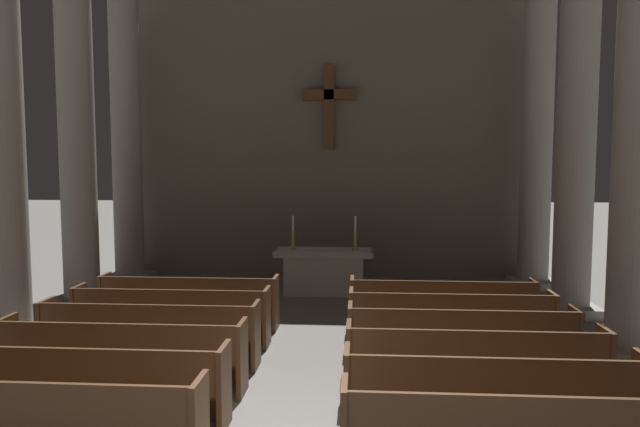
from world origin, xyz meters
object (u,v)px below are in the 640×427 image
object	(u,v)px
column_right_second	(639,124)
altar	(324,270)
pew_left_row_2	(87,384)
pew_left_row_6	(189,302)
column_right_fourth	(537,139)
candlestick_left	(293,238)
pew_right_row_2	(493,395)
pew_left_row_4	(150,333)
pew_left_row_5	(171,316)
column_left_second	(0,127)
pew_right_row_5	(451,321)
pew_right_row_4	(461,340)
column_left_fourth	(127,140)
pew_left_row_1	(38,423)
pew_right_row_6	(442,306)
column_left_third	(77,135)
pew_left_row_3	(122,355)
candlestick_right	(355,239)
pew_right_row_3	(475,364)
column_right_third	(576,133)

from	to	relation	value
column_right_second	altar	world-z (taller)	column_right_second
pew_left_row_2	pew_left_row_6	distance (m)	3.93
column_right_fourth	candlestick_left	xyz separation A→B (m)	(-5.59, -0.99, -2.26)
pew_right_row_2	column_right_fourth	bearing A→B (deg)	71.23
pew_left_row_4	pew_left_row_5	size ratio (longest dim) A/B	1.00
column_left_second	candlestick_left	size ratio (longest dim) A/B	9.49
pew_left_row_5	pew_right_row_5	xyz separation A→B (m)	(4.47, 0.00, 0.00)
pew_left_row_4	pew_right_row_2	xyz separation A→B (m)	(4.47, -1.96, 0.00)
pew_right_row_4	column_left_fourth	distance (m)	9.71
pew_right_row_2	column_left_second	world-z (taller)	column_left_second
pew_left_row_1	pew_right_row_6	size ratio (longest dim) A/B	1.00
pew_left_row_1	pew_right_row_4	bearing A→B (deg)	33.40
column_left_second	column_right_second	distance (m)	9.79
pew_left_row_5	pew_right_row_6	size ratio (longest dim) A/B	1.00
pew_left_row_2	pew_left_row_6	xyz separation A→B (m)	(0.00, 3.93, 0.00)
pew_left_row_4	pew_right_row_5	xyz separation A→B (m)	(4.47, 0.98, 0.00)
column_right_second	column_left_third	xyz separation A→B (m)	(-9.79, 2.50, 0.00)
pew_left_row_3	column_left_second	xyz separation A→B (m)	(-2.66, 1.83, 3.04)
pew_right_row_5	pew_right_row_2	bearing A→B (deg)	-90.00
pew_left_row_6	column_right_second	xyz separation A→B (m)	(7.13, -1.11, 3.04)
pew_left_row_6	candlestick_right	size ratio (longest dim) A/B	4.19
pew_left_row_4	pew_right_row_4	bearing A→B (deg)	0.00
pew_left_row_1	pew_right_row_3	distance (m)	4.88
pew_right_row_6	column_right_fourth	size ratio (longest dim) A/B	0.44
pew_right_row_4	altar	xyz separation A→B (m)	(-2.23, 4.87, 0.06)
pew_right_row_2	pew_right_row_5	xyz separation A→B (m)	(0.00, 2.95, 0.00)
column_right_third	altar	size ratio (longest dim) A/B	3.27
column_left_third	pew_right_row_4	bearing A→B (deg)	-25.21
pew_left_row_1	pew_right_row_3	size ratio (longest dim) A/B	1.00
column_left_third	altar	bearing A→B (deg)	17.20
pew_left_row_4	pew_right_row_2	size ratio (longest dim) A/B	1.00
pew_left_row_2	altar	xyz separation A→B (m)	(2.23, 6.83, 0.06)
pew_right_row_6	column_left_second	size ratio (longest dim) A/B	0.44
column_left_second	altar	bearing A→B (deg)	39.40
pew_right_row_5	column_left_second	size ratio (longest dim) A/B	0.44
column_left_third	pew_right_row_5	bearing A→B (deg)	-18.42
pew_left_row_2	altar	size ratio (longest dim) A/B	1.44
column_left_fourth	candlestick_right	distance (m)	6.11
pew_left_row_1	candlestick_right	world-z (taller)	candlestick_right
column_left_fourth	pew_right_row_2	bearing A→B (deg)	-47.67
pew_right_row_6	pew_left_row_3	bearing A→B (deg)	-146.60
pew_left_row_3	pew_left_row_6	distance (m)	2.95
pew_left_row_6	column_left_third	bearing A→B (deg)	152.39
pew_right_row_2	candlestick_left	xyz separation A→B (m)	(-2.93, 6.83, 0.78)
pew_left_row_6	column_left_third	distance (m)	4.27
pew_right_row_3	column_right_fourth	distance (m)	7.94
pew_left_row_1	column_left_third	size ratio (longest dim) A/B	0.44
pew_left_row_4	column_left_third	xyz separation A→B (m)	(-2.66, 3.36, 3.04)
pew_left_row_5	column_left_second	size ratio (longest dim) A/B	0.44
pew_left_row_6	column_left_fourth	bearing A→B (deg)	124.32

